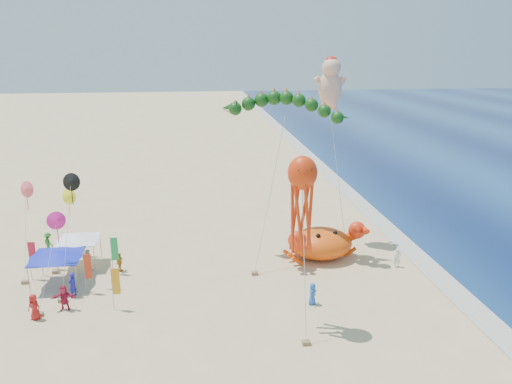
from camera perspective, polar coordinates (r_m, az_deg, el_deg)
ground at (r=39.10m, az=3.33°, el=-9.90°), size 320.00×320.00×0.00m
foam_strip at (r=42.81m, az=19.51°, el=-8.43°), size 320.00×320.00×0.00m
crab_inflatable at (r=42.49m, az=7.46°, el=-5.73°), size 7.17×5.64×3.14m
dragon_kite at (r=40.57m, az=3.18°, el=9.35°), size 10.12×6.60×13.44m
cherub_kite at (r=43.95m, az=8.50°, el=12.30°), size 2.67×3.39×16.42m
octopus_kite at (r=29.97m, az=5.26°, el=-0.62°), size 1.79×3.32×11.13m
canopy_blue at (r=40.08m, az=-21.84°, el=-6.61°), size 3.87×3.87×2.71m
canopy_white at (r=42.75m, az=-19.67°, el=-4.94°), size 3.39×3.39×2.71m
feather_flags at (r=38.90m, az=-18.80°, el=-7.69°), size 7.50×5.74×3.20m
beachgoers at (r=39.44m, az=-16.78°, el=-8.99°), size 29.78×12.98×1.85m
small_kites at (r=40.63m, az=-21.92°, el=-1.51°), size 5.73×10.00×8.64m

